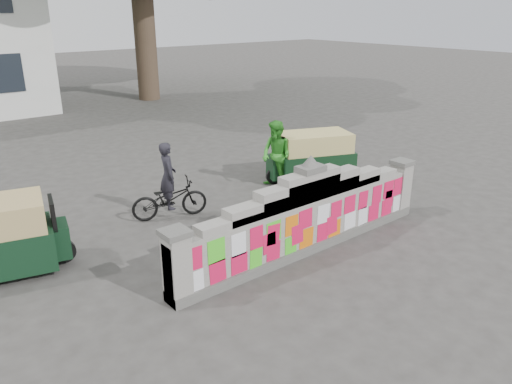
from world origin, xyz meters
TOP-DOWN VIEW (x-y plane):
  - ground at (0.00, 0.00)m, footprint 100.00×100.00m
  - parapet_wall at (-0.00, -0.01)m, footprint 6.48×0.44m
  - cyclist_bike at (-1.30, 3.24)m, footprint 1.86×1.12m
  - cyclist_rider at (-1.30, 3.24)m, footprint 0.53×0.66m
  - pedestrian at (1.97, 3.19)m, footprint 0.72×0.91m
  - rickshaw_right at (3.20, 3.07)m, footprint 2.54×1.86m

SIDE VIEW (x-z plane):
  - ground at x=0.00m, z-range 0.00..0.00m
  - cyclist_bike at x=-1.30m, z-range 0.00..0.92m
  - rickshaw_right at x=3.20m, z-range 0.03..1.39m
  - parapet_wall at x=0.00m, z-range -0.26..1.75m
  - cyclist_rider at x=-1.30m, z-range 0.00..1.56m
  - pedestrian at x=1.97m, z-range 0.00..1.85m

